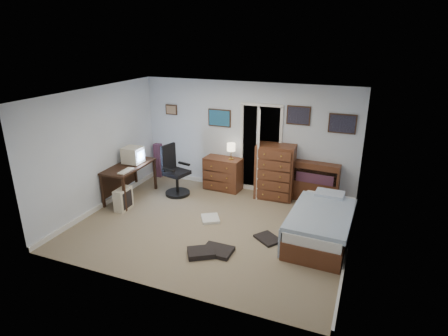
{
  "coord_description": "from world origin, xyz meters",
  "views": [
    {
      "loc": [
        2.6,
        -5.8,
        3.48
      ],
      "look_at": [
        0.14,
        0.3,
        1.1
      ],
      "focal_mm": 30.0,
      "sensor_mm": 36.0,
      "label": 1
    }
  ],
  "objects_px": {
    "computer_desk": "(126,172)",
    "tall_dresser": "(275,172)",
    "office_chair": "(175,176)",
    "low_dresser": "(223,174)",
    "bed": "(320,224)"
  },
  "relations": [
    {
      "from": "office_chair",
      "to": "computer_desk",
      "type": "bearing_deg",
      "value": -135.08
    },
    {
      "from": "computer_desk",
      "to": "low_dresser",
      "type": "bearing_deg",
      "value": 32.3
    },
    {
      "from": "tall_dresser",
      "to": "bed",
      "type": "distance_m",
      "value": 1.93
    },
    {
      "from": "tall_dresser",
      "to": "bed",
      "type": "relative_size",
      "value": 0.63
    },
    {
      "from": "computer_desk",
      "to": "bed",
      "type": "distance_m",
      "value": 4.29
    },
    {
      "from": "low_dresser",
      "to": "bed",
      "type": "bearing_deg",
      "value": -27.18
    },
    {
      "from": "office_chair",
      "to": "tall_dresser",
      "type": "height_order",
      "value": "tall_dresser"
    },
    {
      "from": "computer_desk",
      "to": "tall_dresser",
      "type": "relative_size",
      "value": 1.11
    },
    {
      "from": "office_chair",
      "to": "low_dresser",
      "type": "xyz_separation_m",
      "value": [
        0.9,
        0.68,
        -0.06
      ]
    },
    {
      "from": "tall_dresser",
      "to": "office_chair",
      "type": "bearing_deg",
      "value": -165.83
    },
    {
      "from": "bed",
      "to": "computer_desk",
      "type": "bearing_deg",
      "value": 178.87
    },
    {
      "from": "office_chair",
      "to": "low_dresser",
      "type": "relative_size",
      "value": 1.34
    },
    {
      "from": "low_dresser",
      "to": "tall_dresser",
      "type": "bearing_deg",
      "value": 2.7
    },
    {
      "from": "computer_desk",
      "to": "bed",
      "type": "xyz_separation_m",
      "value": [
        4.28,
        -0.25,
        -0.29
      ]
    },
    {
      "from": "tall_dresser",
      "to": "bed",
      "type": "bearing_deg",
      "value": -52.94
    }
  ]
}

